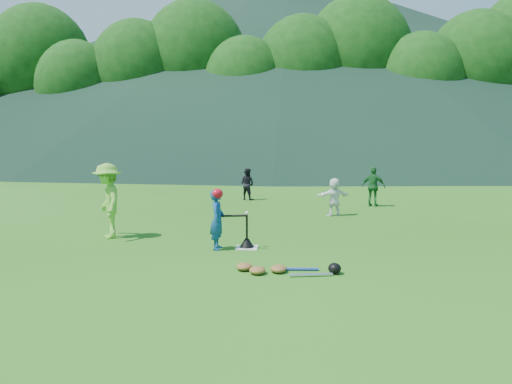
% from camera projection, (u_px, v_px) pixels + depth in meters
% --- Properties ---
extents(ground, '(120.00, 120.00, 0.00)m').
position_uv_depth(ground, '(247.00, 248.00, 10.38)').
color(ground, '#285513').
rests_on(ground, ground).
extents(home_plate, '(0.45, 0.45, 0.02)m').
position_uv_depth(home_plate, '(247.00, 248.00, 10.38)').
color(home_plate, silver).
rests_on(home_plate, ground).
extents(baseball, '(0.08, 0.08, 0.08)m').
position_uv_depth(baseball, '(247.00, 213.00, 10.30)').
color(baseball, white).
rests_on(baseball, batting_tee).
extents(batter_child, '(0.30, 0.45, 1.23)m').
position_uv_depth(batter_child, '(217.00, 220.00, 10.21)').
color(batter_child, navy).
rests_on(batter_child, ground).
extents(adult_coach, '(1.08, 1.28, 1.71)m').
position_uv_depth(adult_coach, '(108.00, 201.00, 11.34)').
color(adult_coach, '#70BD37').
rests_on(adult_coach, ground).
extents(fielder_b, '(0.70, 0.64, 1.16)m').
position_uv_depth(fielder_b, '(247.00, 184.00, 18.30)').
color(fielder_b, black).
rests_on(fielder_b, ground).
extents(fielder_c, '(0.84, 0.58, 1.32)m').
position_uv_depth(fielder_c, '(373.00, 187.00, 16.56)').
color(fielder_c, '#1D6129').
rests_on(fielder_c, ground).
extents(fielder_d, '(1.08, 0.69, 1.11)m').
position_uv_depth(fielder_d, '(334.00, 197.00, 14.61)').
color(fielder_d, white).
rests_on(fielder_d, ground).
extents(batting_tee, '(0.30, 0.30, 0.68)m').
position_uv_depth(batting_tee, '(247.00, 242.00, 10.36)').
color(batting_tee, black).
rests_on(batting_tee, home_plate).
extents(batter_gear, '(0.73, 0.26, 0.59)m').
position_uv_depth(batter_gear, '(218.00, 196.00, 10.15)').
color(batter_gear, red).
rests_on(batter_gear, ground).
extents(equipment_pile, '(1.80, 0.58, 0.19)m').
position_uv_depth(equipment_pile, '(278.00, 269.00, 8.49)').
color(equipment_pile, olive).
rests_on(equipment_pile, ground).
extents(outfield_fence, '(70.07, 0.08, 1.33)m').
position_uv_depth(outfield_fence, '(281.00, 158.00, 38.05)').
color(outfield_fence, gray).
rests_on(outfield_fence, ground).
extents(tree_line, '(70.04, 11.40, 14.82)m').
position_uv_depth(tree_line, '(286.00, 68.00, 42.99)').
color(tree_line, '#382314').
rests_on(tree_line, ground).
extents(distant_hills, '(155.00, 140.00, 32.00)m').
position_uv_depth(distant_hills, '(247.00, 67.00, 90.40)').
color(distant_hills, black).
rests_on(distant_hills, ground).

